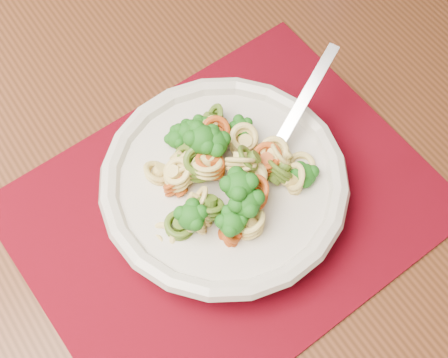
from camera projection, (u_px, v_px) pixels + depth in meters
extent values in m
cube|color=#5B2F19|center=(109.00, 148.00, 0.69)|extent=(1.70, 1.43, 0.04)
cube|color=#600413|center=(227.00, 208.00, 0.63)|extent=(0.49, 0.45, 0.00)
cylinder|color=beige|center=(224.00, 195.00, 0.63)|extent=(0.10, 0.10, 0.01)
cylinder|color=beige|center=(224.00, 187.00, 0.61)|extent=(0.22, 0.22, 0.03)
torus|color=beige|center=(224.00, 181.00, 0.60)|extent=(0.24, 0.24, 0.02)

